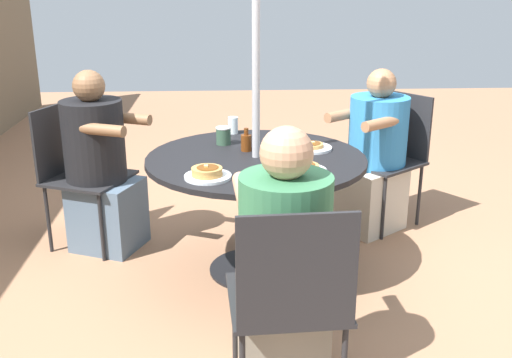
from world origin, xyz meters
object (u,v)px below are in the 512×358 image
pancake_plate_c (304,169)px  syrup_bottle (246,142)px  patio_chair_south (76,166)px  patio_table (256,174)px  diner_east (374,159)px  diner_north (283,274)px  patio_chair_east (391,150)px  coffee_cup (223,136)px  pancake_plate_b (207,174)px  diner_south (100,171)px  drinking_glass_a (233,125)px  patio_chair_north (291,295)px  pancake_plate_a (311,147)px

pancake_plate_c → syrup_bottle: bearing=34.3°
patio_chair_south → patio_table: bearing=90.0°
diner_east → pancake_plate_c: diner_east is taller
diner_north → patio_chair_east: diner_north is taller
patio_chair_east → coffee_cup: bearing=74.7°
patio_chair_south → pancake_plate_b: (-0.84, -0.88, 0.21)m
pancake_plate_b → patio_chair_south: bearing=46.3°
diner_east → pancake_plate_c: size_ratio=4.62×
diner_south → syrup_bottle: diner_south is taller
diner_east → coffee_cup: size_ratio=10.41×
diner_east → drinking_glass_a: (-0.08, 0.97, 0.28)m
coffee_cup → pancake_plate_b: bearing=172.6°
patio_chair_south → diner_south: (-0.07, -0.17, -0.01)m
pancake_plate_b → pancake_plate_c: pancake_plate_b is taller
patio_table → diner_east: diner_east is taller
patio_chair_north → diner_south: (1.64, 1.05, -0.01)m
patio_chair_south → pancake_plate_c: 1.59m
patio_chair_south → pancake_plate_a: size_ratio=3.81×
patio_table → pancake_plate_b: (-0.36, 0.27, 0.13)m
patio_chair_north → pancake_plate_a: patio_chair_north is taller
diner_north → pancake_plate_b: diner_north is taller
pancake_plate_a → coffee_cup: bearing=75.0°
pancake_plate_b → coffee_cup: coffee_cup is taller
diner_north → syrup_bottle: diner_north is taller
patio_chair_north → pancake_plate_b: size_ratio=3.81×
diner_north → pancake_plate_b: 0.79m
patio_table → syrup_bottle: size_ratio=9.18×
pancake_plate_a → coffee_cup: (0.14, 0.52, 0.04)m
pancake_plate_c → diner_east: bearing=-33.6°
pancake_plate_b → patio_chair_north: bearing=-158.9°
pancake_plate_a → drinking_glass_a: bearing=48.7°
pancake_plate_a → drinking_glass_a: drinking_glass_a is taller
diner_east → drinking_glass_a: bearing=58.4°
pancake_plate_c → coffee_cup: (0.57, 0.42, 0.04)m
patio_table → drinking_glass_a: (0.54, 0.12, 0.16)m
patio_chair_east → pancake_plate_a: patio_chair_east is taller
diner_east → patio_table: bearing=90.0°
pancake_plate_b → coffee_cup: bearing=-7.4°
syrup_bottle → coffee_cup: bearing=41.8°
diner_south → patio_chair_north: bearing=54.9°
diner_north → pancake_plate_c: diner_north is taller
patio_table → pancake_plate_a: size_ratio=5.20×
diner_north → drinking_glass_a: diner_north is taller
diner_south → syrup_bottle: bearing=96.0°
pancake_plate_a → pancake_plate_c: (-0.43, 0.10, 0.00)m
diner_east → pancake_plate_a: (-0.49, 0.51, 0.24)m
diner_south → syrup_bottle: (-0.27, -0.93, 0.25)m
pancake_plate_b → syrup_bottle: syrup_bottle is taller
patio_table → patio_chair_north: (-1.24, -0.07, -0.09)m
diner_east → coffee_cup: bearing=72.1°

